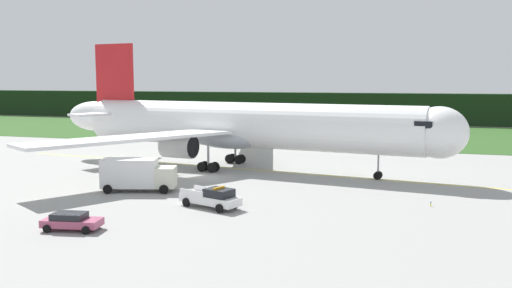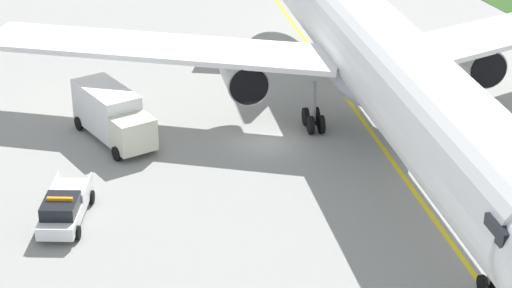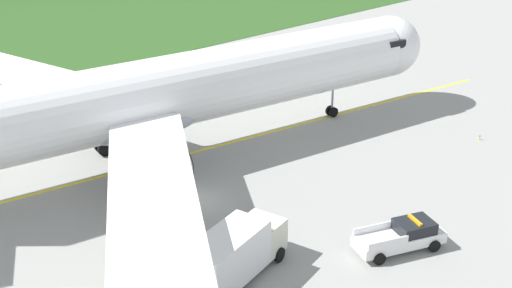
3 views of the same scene
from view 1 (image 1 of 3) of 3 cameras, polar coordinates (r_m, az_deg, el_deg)
ground at (r=61.80m, az=-5.41°, el=-3.51°), size 320.00×320.00×0.00m
grass_verge at (r=112.87m, az=5.17°, el=1.21°), size 320.00×48.62×0.04m
distant_tree_line at (r=141.04m, az=7.67°, el=3.84°), size 288.00×5.55×7.59m
taxiway_centerline_main at (r=67.09m, az=-1.16°, el=-2.66°), size 68.74×9.29×0.01m
airliner at (r=66.66m, az=-1.61°, el=1.94°), size 53.69×49.50×15.85m
ops_pickup_truck at (r=47.14m, az=-4.65°, el=-5.65°), size 5.98×3.69×1.94m
catering_truck at (r=54.93m, az=-12.45°, el=-3.10°), size 7.62×4.36×3.42m
staff_car at (r=42.55m, az=-18.90°, el=-7.67°), size 4.49×2.59×1.30m
taxiway_edge_light_east at (r=50.09m, az=17.94°, el=-6.02°), size 0.12×0.12×0.41m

